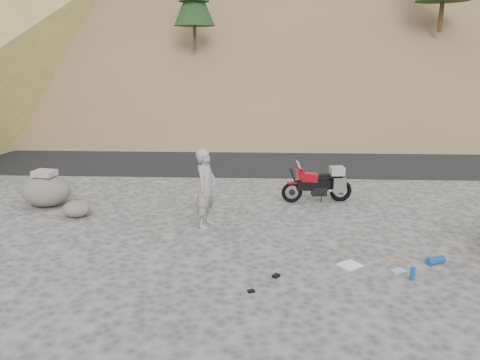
{
  "coord_description": "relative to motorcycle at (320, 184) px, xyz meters",
  "views": [
    {
      "loc": [
        -0.76,
        -9.56,
        3.99
      ],
      "look_at": [
        -1.25,
        1.54,
        1.0
      ],
      "focal_mm": 35.0,
      "sensor_mm": 36.0,
      "label": 1
    }
  ],
  "objects": [
    {
      "name": "gear_bottle",
      "position": [
        1.12,
        -4.67,
        -0.38
      ],
      "size": [
        0.1,
        0.1,
        0.25
      ],
      "primitive_type": "cylinder",
      "rotation": [
        0.0,
        0.0,
        0.07
      ],
      "color": "navy",
      "rests_on": "ground"
    },
    {
      "name": "gear_glove_b",
      "position": [
        -1.36,
        -4.66,
        -0.48
      ],
      "size": [
        0.16,
        0.17,
        0.05
      ],
      "primitive_type": "cube",
      "rotation": [
        0.0,
        0.0,
        0.96
      ],
      "color": "black",
      "rests_on": "ground"
    },
    {
      "name": "road",
      "position": [
        -0.92,
        5.98,
        -0.51
      ],
      "size": [
        120.0,
        7.0,
        0.05
      ],
      "primitive_type": "cube",
      "color": "black",
      "rests_on": "ground"
    },
    {
      "name": "gear_blue_cloth",
      "position": [
        0.99,
        -4.3,
        -0.5
      ],
      "size": [
        0.32,
        0.28,
        0.01
      ],
      "primitive_type": "cube",
      "rotation": [
        0.0,
        0.0,
        0.41
      ],
      "color": "#8BB8D8",
      "rests_on": "ground"
    },
    {
      "name": "boulder",
      "position": [
        -7.45,
        -0.7,
        -0.07
      ],
      "size": [
        1.62,
        1.52,
        1.02
      ],
      "rotation": [
        0.0,
        0.0,
        -0.41
      ],
      "color": "#5F5A51",
      "rests_on": "ground"
    },
    {
      "name": "small_rock",
      "position": [
        -6.32,
        -1.53,
        -0.3
      ],
      "size": [
        0.82,
        0.77,
        0.42
      ],
      "rotation": [
        0.0,
        0.0,
        -0.25
      ],
      "color": "#5F5A51",
      "rests_on": "ground"
    },
    {
      "name": "gear_glove_a",
      "position": [
        -1.81,
        -5.25,
        -0.49
      ],
      "size": [
        0.15,
        0.13,
        0.03
      ],
      "primitive_type": "cube",
      "rotation": [
        0.0,
        0.0,
        0.4
      ],
      "color": "black",
      "rests_on": "ground"
    },
    {
      "name": "gear_white_cloth",
      "position": [
        0.1,
        -4.1,
        -0.5
      ],
      "size": [
        0.56,
        0.55,
        0.01
      ],
      "primitive_type": "cube",
      "rotation": [
        0.0,
        0.0,
        0.65
      ],
      "color": "white",
      "rests_on": "ground"
    },
    {
      "name": "ground",
      "position": [
        -0.92,
        -3.02,
        -0.51
      ],
      "size": [
        140.0,
        140.0,
        0.0
      ],
      "primitive_type": "plane",
      "color": "#464341",
      "rests_on": "ground"
    },
    {
      "name": "man",
      "position": [
        -2.95,
        -2.07,
        -0.51
      ],
      "size": [
        0.64,
        0.8,
        1.9
      ],
      "primitive_type": "imported",
      "rotation": [
        0.0,
        0.0,
        1.26
      ],
      "color": "#929398",
      "rests_on": "ground"
    },
    {
      "name": "motorcycle",
      "position": [
        0.0,
        0.0,
        0.0
      ],
      "size": [
        1.99,
        0.74,
        1.19
      ],
      "rotation": [
        0.0,
        0.0,
        0.14
      ],
      "color": "black",
      "rests_on": "ground"
    },
    {
      "name": "gear_blue_mat",
      "position": [
        1.8,
        -3.96,
        -0.43
      ],
      "size": [
        0.41,
        0.3,
        0.15
      ],
      "primitive_type": "cylinder",
      "rotation": [
        0.0,
        1.57,
        0.42
      ],
      "color": "navy",
      "rests_on": "ground"
    }
  ]
}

